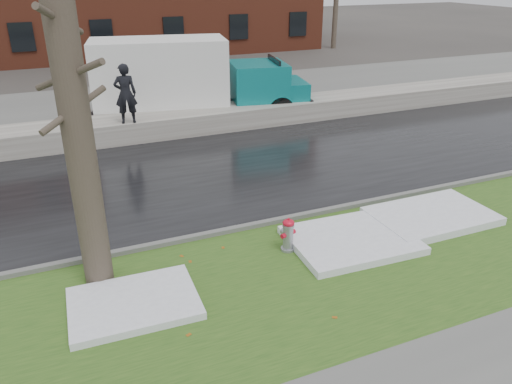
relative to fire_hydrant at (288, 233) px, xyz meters
name	(u,v)px	position (x,y,z in m)	size (l,w,h in m)	color
ground	(271,250)	(-0.29, 0.20, -0.44)	(120.00, 120.00, 0.00)	#47423D
verge	(298,280)	(-0.29, -1.05, -0.42)	(60.00, 4.50, 0.04)	#284B19
road	(206,175)	(-0.29, 4.70, -0.42)	(60.00, 7.00, 0.03)	black
parking_lot	(145,105)	(-0.29, 13.20, -0.42)	(60.00, 9.00, 0.03)	slate
curb	(253,226)	(-0.29, 1.20, -0.37)	(60.00, 0.15, 0.14)	slate
snowbank	(169,124)	(-0.29, 8.90, -0.06)	(60.00, 1.60, 0.75)	#B4B0A4
fire_hydrant	(288,233)	(0.00, 0.00, 0.00)	(0.37, 0.35, 0.75)	gray
tree	(75,114)	(-3.78, 0.39, 2.86)	(1.19, 1.33, 6.47)	brown
box_truck	(187,78)	(0.81, 10.24, 1.20)	(9.43, 3.55, 3.11)	black
worker	(125,94)	(-1.79, 8.30, 1.28)	(0.71, 0.47, 1.94)	black
snow_patch_near	(351,240)	(1.38, -0.29, -0.32)	(2.60, 2.00, 0.16)	white
snow_patch_far	(134,303)	(-3.34, -0.67, -0.33)	(2.20, 1.60, 0.14)	white
snow_patch_side	(431,216)	(3.74, -0.09, -0.31)	(2.80, 1.80, 0.18)	white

